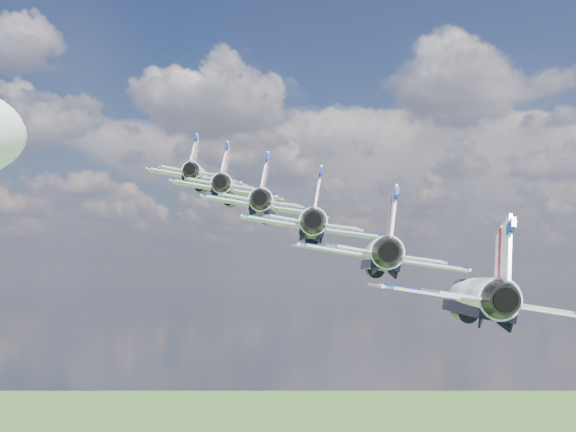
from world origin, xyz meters
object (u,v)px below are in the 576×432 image
at_px(jet_3, 314,227).
at_px(jet_4, 379,255).
at_px(jet_0, 200,178).
at_px(jet_2, 266,206).
at_px(jet_5, 473,296).
at_px(jet_1, 229,190).

distance_m(jet_3, jet_4, 10.52).
height_order(jet_0, jet_2, jet_0).
height_order(jet_3, jet_4, jet_3).
relative_size(jet_0, jet_5, 1.00).
distance_m(jet_1, jet_4, 31.55).
distance_m(jet_0, jet_2, 21.03).
relative_size(jet_1, jet_4, 1.00).
bearing_deg(jet_5, jet_1, 115.18).
height_order(jet_0, jet_1, jet_0).
height_order(jet_2, jet_5, jet_2).
xyz_separation_m(jet_0, jet_2, (15.16, -13.72, -4.92)).
bearing_deg(jet_4, jet_2, 115.18).
bearing_deg(jet_5, jet_0, 115.18).
xyz_separation_m(jet_0, jet_1, (7.58, -6.86, -2.46)).
distance_m(jet_0, jet_4, 42.06).
relative_size(jet_0, jet_3, 1.00).
height_order(jet_2, jet_4, jet_2).
distance_m(jet_2, jet_5, 31.55).
bearing_deg(jet_2, jet_5, -64.82).
bearing_deg(jet_2, jet_3, -64.82).
bearing_deg(jet_4, jet_5, -64.82).
bearing_deg(jet_0, jet_2, -64.82).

